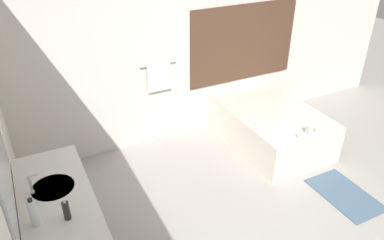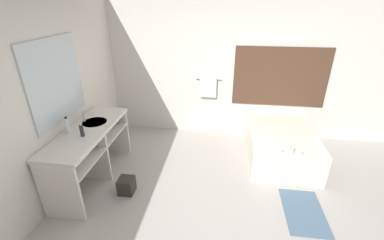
% 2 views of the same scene
% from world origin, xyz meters
% --- Properties ---
extents(ground_plane, '(16.00, 16.00, 0.00)m').
position_xyz_m(ground_plane, '(0.00, 0.00, 0.00)').
color(ground_plane, '#A8A39E').
rests_on(ground_plane, ground).
extents(wall_back_with_blinds, '(7.40, 0.13, 2.70)m').
position_xyz_m(wall_back_with_blinds, '(0.04, 2.23, 1.34)').
color(wall_back_with_blinds, silver).
rests_on(wall_back_with_blinds, ground_plane).
extents(wall_left_with_mirror, '(0.08, 7.40, 2.70)m').
position_xyz_m(wall_left_with_mirror, '(-2.23, 0.01, 1.35)').
color(wall_left_with_mirror, silver).
rests_on(wall_left_with_mirror, ground_plane).
extents(vanity_counter, '(0.59, 1.65, 0.86)m').
position_xyz_m(vanity_counter, '(-1.89, 0.42, 0.63)').
color(vanity_counter, silver).
rests_on(vanity_counter, ground_plane).
extents(sink_faucet, '(0.09, 0.04, 0.18)m').
position_xyz_m(sink_faucet, '(-2.05, 0.64, 0.94)').
color(sink_faucet, silver).
rests_on(sink_faucet, vanity_counter).
extents(bathtub, '(1.07, 1.59, 0.64)m').
position_xyz_m(bathtub, '(1.03, 1.40, 0.29)').
color(bathtub, silver).
rests_on(bathtub, ground_plane).
extents(water_bottle_1, '(0.06, 0.06, 0.25)m').
position_xyz_m(water_bottle_1, '(-2.07, 0.26, 0.97)').
color(water_bottle_1, white).
rests_on(water_bottle_1, vanity_counter).
extents(soap_dispenser, '(0.05, 0.05, 0.19)m').
position_xyz_m(soap_dispenser, '(-1.85, 0.22, 0.94)').
color(soap_dispenser, '#28282D').
rests_on(soap_dispenser, vanity_counter).
extents(waste_bin, '(0.22, 0.22, 0.23)m').
position_xyz_m(waste_bin, '(-1.30, 0.16, 0.12)').
color(waste_bin, '#2D2823').
rests_on(waste_bin, ground_plane).
extents(bath_mat, '(0.50, 0.82, 0.02)m').
position_xyz_m(bath_mat, '(1.14, 0.09, 0.01)').
color(bath_mat, slate).
rests_on(bath_mat, ground_plane).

